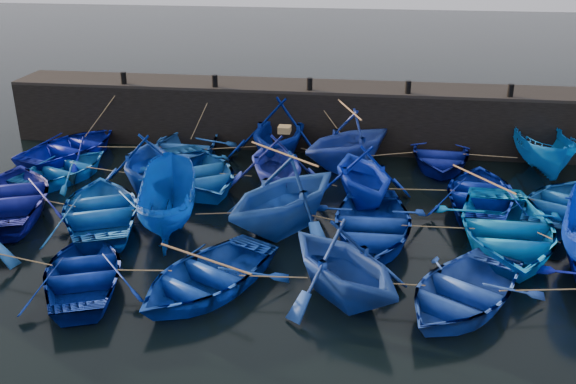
# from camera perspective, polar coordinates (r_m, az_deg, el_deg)

# --- Properties ---
(ground) EXTENTS (120.00, 120.00, 0.00)m
(ground) POSITION_cam_1_polar(r_m,az_deg,el_deg) (18.79, -1.36, -5.71)
(ground) COLOR black
(ground) RESTS_ON ground
(quay_wall) EXTENTS (26.00, 2.50, 2.50)m
(quay_wall) POSITION_cam_1_polar(r_m,az_deg,el_deg) (28.02, 2.08, 6.76)
(quay_wall) COLOR black
(quay_wall) RESTS_ON ground
(quay_top) EXTENTS (26.00, 2.50, 0.12)m
(quay_top) POSITION_cam_1_polar(r_m,az_deg,el_deg) (27.69, 2.12, 9.37)
(quay_top) COLOR black
(quay_top) RESTS_ON quay_wall
(bollard_0) EXTENTS (0.24, 0.24, 0.50)m
(bollard_0) POSITION_cam_1_polar(r_m,az_deg,el_deg) (28.69, -14.41, 9.79)
(bollard_0) COLOR black
(bollard_0) RESTS_ON quay_top
(bollard_1) EXTENTS (0.24, 0.24, 0.50)m
(bollard_1) POSITION_cam_1_polar(r_m,az_deg,el_deg) (27.44, -6.53, 9.78)
(bollard_1) COLOR black
(bollard_1) RESTS_ON quay_top
(bollard_2) EXTENTS (0.24, 0.24, 0.50)m
(bollard_2) POSITION_cam_1_polar(r_m,az_deg,el_deg) (26.74, 1.93, 9.57)
(bollard_2) COLOR black
(bollard_2) RESTS_ON quay_top
(bollard_3) EXTENTS (0.24, 0.24, 0.50)m
(bollard_3) POSITION_cam_1_polar(r_m,az_deg,el_deg) (26.63, 10.63, 9.15)
(bollard_3) COLOR black
(bollard_3) RESTS_ON quay_top
(bollard_4) EXTENTS (0.24, 0.24, 0.50)m
(bollard_4) POSITION_cam_1_polar(r_m,az_deg,el_deg) (27.12, 19.18, 8.52)
(bollard_4) COLOR black
(bollard_4) RESTS_ON quay_top
(boat_0) EXTENTS (4.95, 5.78, 1.01)m
(boat_0) POSITION_cam_1_polar(r_m,az_deg,el_deg) (27.80, -18.61, 3.83)
(boat_0) COLOR #020D88
(boat_0) RESTS_ON ground
(boat_1) EXTENTS (4.01, 5.39, 1.07)m
(boat_1) POSITION_cam_1_polar(r_m,az_deg,el_deg) (26.39, -9.35, 3.83)
(boat_1) COLOR #184DB1
(boat_1) RESTS_ON ground
(boat_2) EXTENTS (4.41, 5.05, 2.56)m
(boat_2) POSITION_cam_1_polar(r_m,az_deg,el_deg) (25.94, -0.81, 5.53)
(boat_2) COLOR navy
(boat_2) RESTS_ON ground
(boat_3) EXTENTS (5.86, 5.91, 2.35)m
(boat_3) POSITION_cam_1_polar(r_m,az_deg,el_deg) (25.20, 5.38, 4.66)
(boat_3) COLOR #2642BB
(boat_3) RESTS_ON ground
(boat_4) EXTENTS (3.61, 4.89, 0.98)m
(boat_4) POSITION_cam_1_polar(r_m,az_deg,el_deg) (26.21, 13.34, 3.27)
(boat_4) COLOR navy
(boat_4) RESTS_ON ground
(boat_5) EXTENTS (2.23, 5.01, 1.89)m
(boat_5) POSITION_cam_1_polar(r_m,az_deg,el_deg) (26.58, 21.73, 3.55)
(boat_5) COLOR blue
(boat_5) RESTS_ON ground
(boat_6) EXTENTS (4.34, 4.97, 0.86)m
(boat_6) POSITION_cam_1_polar(r_m,az_deg,el_deg) (25.58, -19.28, 1.95)
(boat_6) COLOR blue
(boat_6) RESTS_ON ground
(boat_7) EXTENTS (4.50, 4.89, 2.15)m
(boat_7) POSITION_cam_1_polar(r_m,az_deg,el_deg) (23.70, -12.42, 2.78)
(boat_7) COLOR #0D3394
(boat_7) RESTS_ON ground
(boat_8) EXTENTS (6.22, 6.68, 1.13)m
(boat_8) POSITION_cam_1_polar(r_m,az_deg,el_deg) (23.72, -8.20, 1.78)
(boat_8) COLOR blue
(boat_8) RESTS_ON ground
(boat_9) EXTENTS (4.84, 5.21, 2.24)m
(boat_9) POSITION_cam_1_polar(r_m,az_deg,el_deg) (22.80, -1.05, 2.65)
(boat_9) COLOR #20309E
(boat_9) RESTS_ON ground
(boat_10) EXTENTS (4.62, 4.99, 2.16)m
(boat_10) POSITION_cam_1_polar(r_m,az_deg,el_deg) (22.07, 6.74, 1.68)
(boat_10) COLOR #0928D4
(boat_10) RESTS_ON ground
(boat_11) EXTENTS (3.99, 5.18, 1.00)m
(boat_11) POSITION_cam_1_polar(r_m,az_deg,el_deg) (22.74, 16.81, -0.11)
(boat_11) COLOR #001482
(boat_11) RESTS_ON ground
(boat_12) EXTENTS (4.97, 5.49, 0.93)m
(boat_12) POSITION_cam_1_polar(r_m,az_deg,el_deg) (22.86, 23.22, -1.00)
(boat_12) COLOR #0F50A2
(boat_12) RESTS_ON ground
(boat_13) EXTENTS (5.66, 6.56, 1.14)m
(boat_13) POSITION_cam_1_polar(r_m,az_deg,el_deg) (23.24, -23.43, -0.37)
(boat_13) COLOR navy
(boat_13) RESTS_ON ground
(boat_14) EXTENTS (5.36, 6.12, 1.06)m
(boat_14) POSITION_cam_1_polar(r_m,az_deg,el_deg) (21.36, -16.21, -1.44)
(boat_14) COLOR #0D4BAB
(boat_14) RESTS_ON ground
(boat_15) EXTENTS (2.78, 4.97, 1.81)m
(boat_15) POSITION_cam_1_polar(r_m,az_deg,el_deg) (20.41, -10.73, -0.89)
(boat_15) COLOR #01399B
(boat_15) RESTS_ON ground
(boat_16) EXTENTS (6.07, 6.26, 2.51)m
(boat_16) POSITION_cam_1_polar(r_m,az_deg,el_deg) (19.83, -0.39, -0.09)
(boat_16) COLOR #18449B
(boat_16) RESTS_ON ground
(boat_17) EXTENTS (3.74, 5.15, 1.05)m
(boat_17) POSITION_cam_1_polar(r_m,az_deg,el_deg) (19.64, 7.44, -2.87)
(boat_17) COLOR #0F339D
(boat_17) RESTS_ON ground
(boat_18) EXTENTS (4.24, 5.84, 1.20)m
(boat_18) POSITION_cam_1_polar(r_m,az_deg,el_deg) (20.09, 18.82, -3.14)
(boat_18) COLOR blue
(boat_18) RESTS_ON ground
(boat_21) EXTENTS (4.35, 5.08, 0.89)m
(boat_21) POSITION_cam_1_polar(r_m,az_deg,el_deg) (17.95, -17.62, -6.73)
(boat_21) COLOR navy
(boat_21) RESTS_ON ground
(boat_22) EXTENTS (5.05, 5.58, 0.95)m
(boat_22) POSITION_cam_1_polar(r_m,az_deg,el_deg) (16.99, -7.35, -7.39)
(boat_22) COLOR #0D379B
(boat_22) RESTS_ON ground
(boat_23) EXTENTS (5.34, 5.39, 2.15)m
(boat_23) POSITION_cam_1_polar(r_m,az_deg,el_deg) (16.30, 4.94, -6.23)
(boat_23) COLOR navy
(boat_23) RESTS_ON ground
(boat_24) EXTENTS (5.14, 5.55, 0.94)m
(boat_24) POSITION_cam_1_polar(r_m,az_deg,el_deg) (16.79, 15.20, -8.49)
(boat_24) COLOR blue
(boat_24) RESTS_ON ground
(wooden_crate) EXTENTS (0.43, 0.46, 0.23)m
(wooden_crate) POSITION_cam_1_polar(r_m,az_deg,el_deg) (22.37, -0.31, 5.59)
(wooden_crate) COLOR olive
(wooden_crate) RESTS_ON boat_9
(mooring_ropes) EXTENTS (18.75, 11.94, 2.10)m
(mooring_ropes) POSITION_cam_1_polar(r_m,az_deg,el_deg) (22.92, 0.48, 2.07)
(mooring_ropes) COLOR tan
(mooring_ropes) RESTS_ON ground
(loose_oars) EXTENTS (10.14, 11.90, 1.63)m
(loose_oars) POSITION_cam_1_polar(r_m,az_deg,el_deg) (20.57, 4.63, 2.12)
(loose_oars) COLOR #99724C
(loose_oars) RESTS_ON ground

